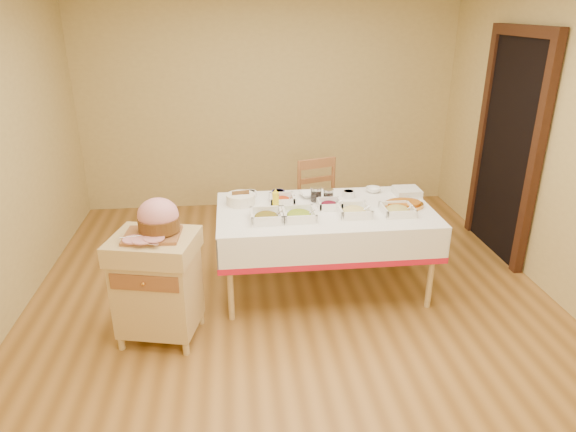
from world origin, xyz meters
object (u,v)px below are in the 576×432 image
object	(u,v)px
dining_chair	(322,209)
brass_platter	(403,204)
bread_basket	(241,199)
preserve_jar_left	(316,195)
dining_table	(324,226)
preserve_jar_right	(328,196)
plate_stack	(407,192)
mustard_bottle	(276,199)
butcher_cart	(157,281)
ham_on_board	(158,220)

from	to	relation	value
dining_chair	brass_platter	xyz separation A→B (m)	(0.58, -0.68, 0.28)
bread_basket	preserve_jar_left	bearing A→B (deg)	0.27
dining_table	preserve_jar_right	xyz separation A→B (m)	(0.06, 0.17, 0.21)
bread_basket	plate_stack	distance (m)	1.50
mustard_bottle	brass_platter	bearing A→B (deg)	-5.40
plate_stack	preserve_jar_left	bearing A→B (deg)	-176.61
dining_table	butcher_cart	distance (m)	1.48
dining_chair	plate_stack	world-z (taller)	dining_chair
preserve_jar_left	plate_stack	world-z (taller)	preserve_jar_left
dining_chair	plate_stack	distance (m)	0.86
mustard_bottle	bread_basket	distance (m)	0.32
ham_on_board	mustard_bottle	distance (m)	1.10
dining_chair	bread_basket	bearing A→B (deg)	-150.19
dining_chair	preserve_jar_left	world-z (taller)	dining_chair
ham_on_board	preserve_jar_right	world-z (taller)	ham_on_board
preserve_jar_left	mustard_bottle	size ratio (longest dim) A/B	0.74
butcher_cart	brass_platter	world-z (taller)	butcher_cart
ham_on_board	preserve_jar_right	distance (m)	1.55
dining_table	brass_platter	distance (m)	0.70
bread_basket	plate_stack	bearing A→B (deg)	2.02
mustard_bottle	dining_chair	bearing A→B (deg)	48.60
plate_stack	butcher_cart	bearing A→B (deg)	-158.67
dining_chair	preserve_jar_right	xyz separation A→B (m)	(-0.04, -0.49, 0.31)
dining_chair	dining_table	bearing A→B (deg)	-98.50
dining_table	preserve_jar_right	size ratio (longest dim) A/B	15.85
preserve_jar_left	bread_basket	size ratio (longest dim) A/B	0.51
mustard_bottle	bread_basket	xyz separation A→B (m)	(-0.29, 0.12, -0.03)
mustard_bottle	preserve_jar_left	bearing A→B (deg)	18.35
dining_table	plate_stack	xyz separation A→B (m)	(0.80, 0.25, 0.19)
dining_table	ham_on_board	bearing A→B (deg)	-156.82
preserve_jar_right	bread_basket	xyz separation A→B (m)	(-0.76, 0.03, -0.00)
preserve_jar_right	brass_platter	size ratio (longest dim) A/B	0.33
dining_table	mustard_bottle	bearing A→B (deg)	169.76
preserve_jar_left	brass_platter	world-z (taller)	preserve_jar_left
plate_stack	brass_platter	bearing A→B (deg)	-114.33
brass_platter	dining_chair	bearing A→B (deg)	130.25
preserve_jar_left	preserve_jar_right	xyz separation A→B (m)	(0.10, -0.03, -0.01)
butcher_cart	ham_on_board	size ratio (longest dim) A/B	2.03
dining_table	dining_chair	size ratio (longest dim) A/B	1.87
preserve_jar_right	bread_basket	size ratio (longest dim) A/B	0.46
dining_chair	mustard_bottle	world-z (taller)	dining_chair
ham_on_board	bread_basket	distance (m)	0.97
dining_chair	bread_basket	distance (m)	0.97
dining_table	preserve_jar_left	bearing A→B (deg)	103.13
ham_on_board	preserve_jar_left	xyz separation A→B (m)	(1.26, 0.76, -0.14)
preserve_jar_right	mustard_bottle	size ratio (longest dim) A/B	0.67
dining_chair	preserve_jar_right	distance (m)	0.58
dining_table	dining_chair	bearing A→B (deg)	81.50
ham_on_board	plate_stack	bearing A→B (deg)	20.94
butcher_cart	preserve_jar_left	size ratio (longest dim) A/B	6.58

